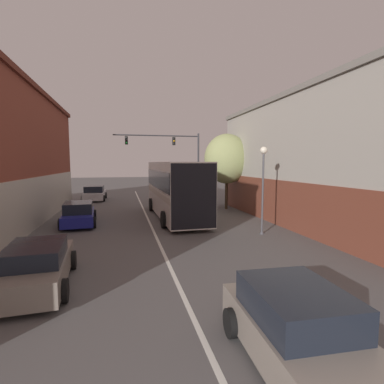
{
  "coord_description": "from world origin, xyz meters",
  "views": [
    {
      "loc": [
        -1.59,
        -1.1,
        3.73
      ],
      "look_at": [
        2.54,
        16.67,
        1.96
      ],
      "focal_mm": 28.0,
      "sensor_mm": 36.0,
      "label": 1
    }
  ],
  "objects_px": {
    "parked_car_left_far": "(38,266)",
    "parked_car_left_mid": "(95,193)",
    "traffic_signal_gantry": "(174,151)",
    "bus": "(175,187)",
    "hatchback_foreground": "(300,333)",
    "street_lamp": "(263,178)",
    "street_tree_near": "(227,159)",
    "parked_car_left_near": "(79,214)"
  },
  "relations": [
    {
      "from": "hatchback_foreground",
      "to": "parked_car_left_far",
      "type": "xyz_separation_m",
      "value": [
        -5.6,
        4.98,
        -0.03
      ]
    },
    {
      "from": "hatchback_foreground",
      "to": "traffic_signal_gantry",
      "type": "bearing_deg",
      "value": -2.65
    },
    {
      "from": "parked_car_left_mid",
      "to": "street_lamp",
      "type": "height_order",
      "value": "street_lamp"
    },
    {
      "from": "bus",
      "to": "street_lamp",
      "type": "distance_m",
      "value": 6.86
    },
    {
      "from": "hatchback_foreground",
      "to": "parked_car_left_mid",
      "type": "distance_m",
      "value": 27.47
    },
    {
      "from": "bus",
      "to": "parked_car_left_mid",
      "type": "height_order",
      "value": "bus"
    },
    {
      "from": "parked_car_left_mid",
      "to": "traffic_signal_gantry",
      "type": "bearing_deg",
      "value": -98.48
    },
    {
      "from": "traffic_signal_gantry",
      "to": "hatchback_foreground",
      "type": "bearing_deg",
      "value": -94.67
    },
    {
      "from": "hatchback_foreground",
      "to": "street_tree_near",
      "type": "bearing_deg",
      "value": -13.59
    },
    {
      "from": "bus",
      "to": "parked_car_left_mid",
      "type": "bearing_deg",
      "value": 27.66
    },
    {
      "from": "hatchback_foreground",
      "to": "traffic_signal_gantry",
      "type": "distance_m",
      "value": 26.03
    },
    {
      "from": "parked_car_left_near",
      "to": "parked_car_left_far",
      "type": "bearing_deg",
      "value": 176.19
    },
    {
      "from": "traffic_signal_gantry",
      "to": "parked_car_left_near",
      "type": "bearing_deg",
      "value": -124.99
    },
    {
      "from": "street_lamp",
      "to": "hatchback_foreground",
      "type": "bearing_deg",
      "value": -112.56
    },
    {
      "from": "bus",
      "to": "hatchback_foreground",
      "type": "distance_m",
      "value": 15.56
    },
    {
      "from": "hatchback_foreground",
      "to": "street_lamp",
      "type": "height_order",
      "value": "street_lamp"
    },
    {
      "from": "parked_car_left_mid",
      "to": "street_lamp",
      "type": "distance_m",
      "value": 19.9
    },
    {
      "from": "parked_car_left_near",
      "to": "parked_car_left_far",
      "type": "distance_m",
      "value": 9.48
    },
    {
      "from": "hatchback_foreground",
      "to": "street_tree_near",
      "type": "height_order",
      "value": "street_tree_near"
    },
    {
      "from": "traffic_signal_gantry",
      "to": "street_tree_near",
      "type": "xyz_separation_m",
      "value": [
        3.06,
        -7.17,
        -0.85
      ]
    },
    {
      "from": "street_tree_near",
      "to": "street_lamp",
      "type": "bearing_deg",
      "value": -97.27
    },
    {
      "from": "bus",
      "to": "hatchback_foreground",
      "type": "height_order",
      "value": "bus"
    },
    {
      "from": "hatchback_foreground",
      "to": "street_lamp",
      "type": "distance_m",
      "value": 10.78
    },
    {
      "from": "bus",
      "to": "traffic_signal_gantry",
      "type": "bearing_deg",
      "value": -10.65
    },
    {
      "from": "parked_car_left_mid",
      "to": "parked_car_left_far",
      "type": "distance_m",
      "value": 21.86
    },
    {
      "from": "street_lamp",
      "to": "street_tree_near",
      "type": "relative_size",
      "value": 0.75
    },
    {
      "from": "hatchback_foreground",
      "to": "traffic_signal_gantry",
      "type": "xyz_separation_m",
      "value": [
        2.09,
        25.59,
        4.23
      ]
    },
    {
      "from": "traffic_signal_gantry",
      "to": "bus",
      "type": "bearing_deg",
      "value": -99.41
    },
    {
      "from": "bus",
      "to": "street_tree_near",
      "type": "distance_m",
      "value": 5.9
    },
    {
      "from": "hatchback_foreground",
      "to": "parked_car_left_mid",
      "type": "xyz_separation_m",
      "value": [
        -5.85,
        26.84,
        0.01
      ]
    },
    {
      "from": "parked_car_left_far",
      "to": "street_lamp",
      "type": "bearing_deg",
      "value": -67.63
    },
    {
      "from": "parked_car_left_far",
      "to": "parked_car_left_mid",
      "type": "bearing_deg",
      "value": -3.18
    },
    {
      "from": "hatchback_foreground",
      "to": "traffic_signal_gantry",
      "type": "relative_size",
      "value": 0.48
    },
    {
      "from": "parked_car_left_mid",
      "to": "street_lamp",
      "type": "xyz_separation_m",
      "value": [
        9.89,
        -17.12,
        2.29
      ]
    },
    {
      "from": "bus",
      "to": "traffic_signal_gantry",
      "type": "xyz_separation_m",
      "value": [
        1.67,
        10.11,
        2.79
      ]
    },
    {
      "from": "parked_car_left_near",
      "to": "parked_car_left_mid",
      "type": "height_order",
      "value": "parked_car_left_mid"
    },
    {
      "from": "street_tree_near",
      "to": "parked_car_left_mid",
      "type": "bearing_deg",
      "value": 142.57
    },
    {
      "from": "hatchback_foreground",
      "to": "parked_car_left_far",
      "type": "bearing_deg",
      "value": 50.41
    },
    {
      "from": "bus",
      "to": "parked_car_left_far",
      "type": "relative_size",
      "value": 2.34
    },
    {
      "from": "bus",
      "to": "parked_car_left_far",
      "type": "bearing_deg",
      "value": 148.96
    },
    {
      "from": "parked_car_left_near",
      "to": "parked_car_left_mid",
      "type": "xyz_separation_m",
      "value": [
        -0.14,
        12.39,
        0.03
      ]
    },
    {
      "from": "bus",
      "to": "parked_car_left_far",
      "type": "height_order",
      "value": "bus"
    }
  ]
}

